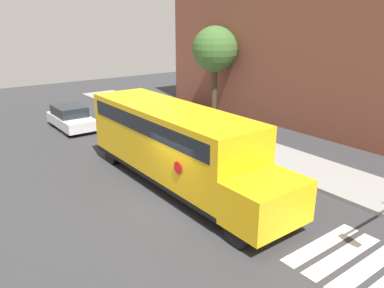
# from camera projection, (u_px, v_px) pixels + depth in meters

# --- Properties ---
(ground_plane) EXTENTS (60.00, 60.00, 0.00)m
(ground_plane) POSITION_uv_depth(u_px,v_px,m) (178.00, 205.00, 13.58)
(ground_plane) COLOR #333335
(sidewalk_strip) EXTENTS (44.00, 3.00, 0.15)m
(sidewalk_strip) POSITION_uv_depth(u_px,v_px,m) (293.00, 163.00, 17.26)
(sidewalk_strip) COLOR gray
(sidewalk_strip) RESTS_ON ground
(building_backdrop) EXTENTS (32.00, 4.00, 9.61)m
(building_backdrop) POSITION_uv_depth(u_px,v_px,m) (381.00, 51.00, 19.46)
(building_backdrop) COLOR brown
(building_backdrop) RESTS_ON ground
(school_bus) EXTENTS (10.54, 2.57, 3.12)m
(school_bus) POSITION_uv_depth(u_px,v_px,m) (175.00, 142.00, 14.80)
(school_bus) COLOR yellow
(school_bus) RESTS_ON ground
(parked_car) EXTENTS (4.08, 1.78, 1.40)m
(parked_car) POSITION_uv_depth(u_px,v_px,m) (71.00, 118.00, 22.81)
(parked_car) COLOR silver
(parked_car) RESTS_ON ground
(tree_near_sidewalk) EXTENTS (3.03, 3.03, 6.01)m
(tree_near_sidewalk) POSITION_uv_depth(u_px,v_px,m) (215.00, 50.00, 25.03)
(tree_near_sidewalk) COLOR #423323
(tree_near_sidewalk) RESTS_ON ground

